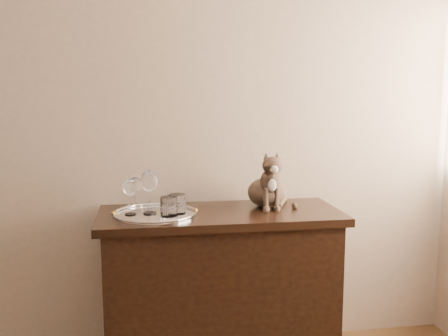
% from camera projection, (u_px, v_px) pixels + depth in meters
% --- Properties ---
extents(wall_back, '(4.00, 0.10, 2.70)m').
position_uv_depth(wall_back, '(98.00, 109.00, 2.61)').
color(wall_back, tan).
rests_on(wall_back, ground).
extents(sideboard, '(1.20, 0.50, 0.85)m').
position_uv_depth(sideboard, '(220.00, 293.00, 2.54)').
color(sideboard, black).
rests_on(sideboard, ground).
extents(tray, '(0.40, 0.40, 0.01)m').
position_uv_depth(tray, '(155.00, 215.00, 2.40)').
color(tray, silver).
rests_on(tray, sideboard).
extents(wine_glass_a, '(0.07, 0.07, 0.18)m').
position_uv_depth(wine_glass_a, '(135.00, 194.00, 2.44)').
color(wine_glass_a, silver).
rests_on(wine_glass_a, tray).
extents(wine_glass_b, '(0.08, 0.08, 0.20)m').
position_uv_depth(wine_glass_b, '(149.00, 190.00, 2.47)').
color(wine_glass_b, white).
rests_on(wine_glass_b, tray).
extents(wine_glass_c, '(0.06, 0.06, 0.17)m').
position_uv_depth(wine_glass_c, '(130.00, 197.00, 2.37)').
color(wine_glass_c, silver).
rests_on(wine_glass_c, tray).
extents(wine_glass_d, '(0.08, 0.08, 0.21)m').
position_uv_depth(wine_glass_d, '(149.00, 192.00, 2.39)').
color(wine_glass_d, white).
rests_on(wine_glass_d, tray).
extents(tumbler_a, '(0.08, 0.08, 0.09)m').
position_uv_depth(tumbler_a, '(169.00, 207.00, 2.34)').
color(tumbler_a, silver).
rests_on(tumbler_a, tray).
extents(tumbler_c, '(0.08, 0.08, 0.09)m').
position_uv_depth(tumbler_c, '(177.00, 204.00, 2.39)').
color(tumbler_c, white).
rests_on(tumbler_c, tray).
extents(cat, '(0.29, 0.28, 0.30)m').
position_uv_depth(cat, '(266.00, 178.00, 2.57)').
color(cat, '#4C3E2D').
rests_on(cat, sideboard).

